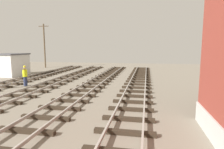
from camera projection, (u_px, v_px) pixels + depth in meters
control_hut at (11, 64)px, 23.70m from camera, size 3.00×3.80×2.76m
utility_pole_far at (44, 45)px, 32.97m from camera, size 1.80×0.24×7.54m
track_worker_distant at (25, 76)px, 17.24m from camera, size 0.40×0.40×1.87m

